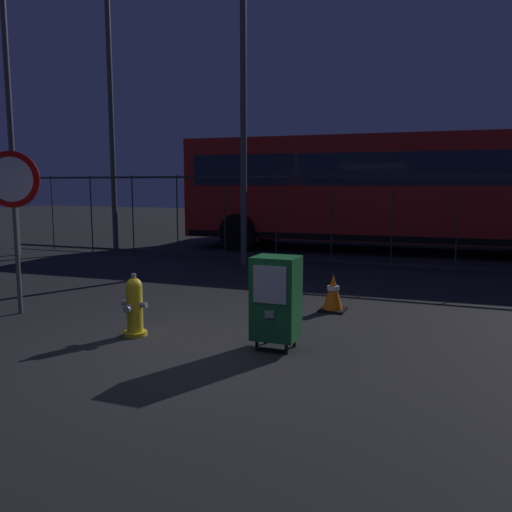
# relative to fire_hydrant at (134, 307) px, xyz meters

# --- Properties ---
(ground_plane) EXTENTS (60.00, 60.00, 0.00)m
(ground_plane) POSITION_rel_fire_hydrant_xyz_m (0.89, -0.30, -0.35)
(ground_plane) COLOR #262628
(fire_hydrant) EXTENTS (0.33, 0.32, 0.75)m
(fire_hydrant) POSITION_rel_fire_hydrant_xyz_m (0.00, 0.00, 0.00)
(fire_hydrant) COLOR yellow
(fire_hydrant) RESTS_ON ground_plane
(newspaper_box_primary) EXTENTS (0.48, 0.42, 1.02)m
(newspaper_box_primary) POSITION_rel_fire_hydrant_xyz_m (1.73, 0.12, 0.22)
(newspaper_box_primary) COLOR black
(newspaper_box_primary) RESTS_ON ground_plane
(stop_sign) EXTENTS (0.71, 0.31, 2.23)m
(stop_sign) POSITION_rel_fire_hydrant_xyz_m (-2.11, 0.33, 1.25)
(stop_sign) COLOR #4C4F54
(stop_sign) RESTS_ON ground_plane
(traffic_cone) EXTENTS (0.36, 0.36, 0.53)m
(traffic_cone) POSITION_rel_fire_hydrant_xyz_m (1.91, 2.07, -0.09)
(traffic_cone) COLOR black
(traffic_cone) RESTS_ON ground_plane
(fence_barrier) EXTENTS (18.03, 0.04, 2.00)m
(fence_barrier) POSITION_rel_fire_hydrant_xyz_m (0.89, 6.23, 0.67)
(fence_barrier) COLOR #2D2D33
(fence_barrier) RESTS_ON ground_plane
(bus_near) EXTENTS (10.60, 3.13, 3.00)m
(bus_near) POSITION_rel_fire_hydrant_xyz_m (1.59, 9.23, 1.36)
(bus_near) COLOR red
(bus_near) RESTS_ON ground_plane
(bus_far) EXTENTS (10.60, 3.13, 3.00)m
(bus_far) POSITION_rel_fire_hydrant_xyz_m (2.75, 14.10, 1.36)
(bus_far) COLOR #19519E
(bus_far) RESTS_ON ground_plane
(street_light_near_left) EXTENTS (0.32, 0.32, 8.61)m
(street_light_near_left) POSITION_rel_fire_hydrant_xyz_m (-6.91, 5.04, 4.54)
(street_light_near_left) COLOR #4C4F54
(street_light_near_left) RESTS_ON ground_plane
(street_light_near_right) EXTENTS (0.32, 0.32, 8.20)m
(street_light_near_right) POSITION_rel_fire_hydrant_xyz_m (-5.21, 6.80, 4.33)
(street_light_near_right) COLOR #4C4F54
(street_light_near_right) RESTS_ON ground_plane
(street_light_far_left) EXTENTS (0.32, 0.32, 7.26)m
(street_light_far_left) POSITION_rel_fire_hydrant_xyz_m (-0.94, 5.62, 3.84)
(street_light_far_left) COLOR #4C4F54
(street_light_far_left) RESTS_ON ground_plane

